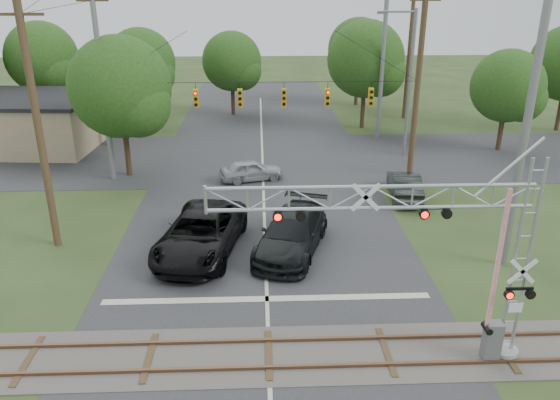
{
  "coord_description": "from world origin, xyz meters",
  "views": [
    {
      "loc": [
        -0.22,
        -13.08,
        11.78
      ],
      "look_at": [
        0.6,
        7.5,
        3.44
      ],
      "focal_mm": 35.0,
      "sensor_mm": 36.0,
      "label": 1
    }
  ],
  "objects_px": {
    "traffic_signal_span": "(277,89)",
    "pickup_black": "(201,233)",
    "car_dark": "(292,233)",
    "streetlight": "(408,76)",
    "crossing_gantry": "(429,243)",
    "sedan_silver": "(251,170)"
  },
  "relations": [
    {
      "from": "car_dark",
      "to": "crossing_gantry",
      "type": "bearing_deg",
      "value": -47.82
    },
    {
      "from": "car_dark",
      "to": "sedan_silver",
      "type": "bearing_deg",
      "value": 118.98
    },
    {
      "from": "crossing_gantry",
      "to": "traffic_signal_span",
      "type": "bearing_deg",
      "value": 102.34
    },
    {
      "from": "streetlight",
      "to": "car_dark",
      "type": "bearing_deg",
      "value": -120.86
    },
    {
      "from": "pickup_black",
      "to": "crossing_gantry",
      "type": "bearing_deg",
      "value": -34.91
    },
    {
      "from": "sedan_silver",
      "to": "streetlight",
      "type": "distance_m",
      "value": 12.87
    },
    {
      "from": "traffic_signal_span",
      "to": "streetlight",
      "type": "height_order",
      "value": "traffic_signal_span"
    },
    {
      "from": "pickup_black",
      "to": "sedan_silver",
      "type": "height_order",
      "value": "pickup_black"
    },
    {
      "from": "crossing_gantry",
      "to": "traffic_signal_span",
      "type": "xyz_separation_m",
      "value": [
        -4.02,
        18.36,
        1.32
      ]
    },
    {
      "from": "crossing_gantry",
      "to": "pickup_black",
      "type": "height_order",
      "value": "crossing_gantry"
    },
    {
      "from": "traffic_signal_span",
      "to": "streetlight",
      "type": "relative_size",
      "value": 1.92
    },
    {
      "from": "sedan_silver",
      "to": "traffic_signal_span",
      "type": "bearing_deg",
      "value": -86.74
    },
    {
      "from": "traffic_signal_span",
      "to": "car_dark",
      "type": "bearing_deg",
      "value": -88.17
    },
    {
      "from": "sedan_silver",
      "to": "pickup_black",
      "type": "bearing_deg",
      "value": 152.4
    },
    {
      "from": "car_dark",
      "to": "streetlight",
      "type": "bearing_deg",
      "value": 76.66
    },
    {
      "from": "car_dark",
      "to": "sedan_silver",
      "type": "relative_size",
      "value": 1.58
    },
    {
      "from": "traffic_signal_span",
      "to": "sedan_silver",
      "type": "distance_m",
      "value": 5.26
    },
    {
      "from": "sedan_silver",
      "to": "crossing_gantry",
      "type": "bearing_deg",
      "value": -177.16
    },
    {
      "from": "traffic_signal_span",
      "to": "pickup_black",
      "type": "distance_m",
      "value": 11.96
    },
    {
      "from": "traffic_signal_span",
      "to": "pickup_black",
      "type": "xyz_separation_m",
      "value": [
        -3.87,
        -10.3,
        -4.68
      ]
    },
    {
      "from": "sedan_silver",
      "to": "streetlight",
      "type": "bearing_deg",
      "value": -80.17
    },
    {
      "from": "pickup_black",
      "to": "car_dark",
      "type": "relative_size",
      "value": 1.11
    }
  ]
}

